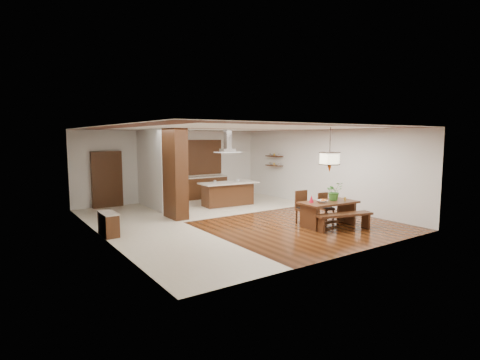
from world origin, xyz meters
TOP-DOWN VIEW (x-y plane):
  - room_shell at (0.00, 0.00)m, footprint 9.00×9.04m
  - tile_hallway at (-2.75, 0.00)m, footprint 2.50×9.00m
  - tile_kitchen at (1.25, 2.50)m, footprint 5.50×4.00m
  - soffit_band at (0.00, 0.00)m, footprint 8.00×9.00m
  - partition_pier at (-1.40, 1.20)m, footprint 0.45×1.00m
  - partition_stub at (-1.40, 3.30)m, footprint 0.18×2.40m
  - hallway_console at (-3.81, 0.20)m, footprint 0.37×0.88m
  - hallway_doorway at (-2.70, 4.40)m, footprint 1.10×0.20m
  - rear_counter at (1.00, 4.20)m, footprint 2.60×0.62m
  - kitchen_window at (1.00, 4.46)m, footprint 2.60×0.08m
  - shelf_lower at (3.87, 2.60)m, footprint 0.26×0.90m
  - shelf_upper at (3.87, 2.60)m, footprint 0.26×0.90m
  - dining_table at (1.88, -2.32)m, footprint 1.79×0.97m
  - dining_bench at (1.84, -2.95)m, footprint 1.75×0.78m
  - dining_chair_left at (1.47, -1.76)m, footprint 0.49×0.49m
  - dining_chair_right at (2.34, -1.81)m, footprint 0.43×0.43m
  - pendant_lantern at (1.88, -2.32)m, footprint 0.64×0.64m
  - foliage_plant at (2.17, -2.27)m, footprint 0.57×0.51m
  - fruit_bowl at (1.59, -2.33)m, footprint 0.30×0.30m
  - napkin_cone at (1.34, -2.16)m, footprint 0.18×0.18m
  - gold_ornament at (2.44, -2.46)m, footprint 0.08×0.08m
  - kitchen_island at (1.20, 2.13)m, footprint 2.26×1.10m
  - range_hood at (1.20, 2.14)m, footprint 0.90×0.55m
  - island_cup at (1.62, 2.06)m, footprint 0.14×0.14m
  - microwave at (0.20, 4.17)m, footprint 0.58×0.43m

SIDE VIEW (x-z plane):
  - tile_hallway at x=-2.75m, z-range 0.00..0.01m
  - tile_kitchen at x=1.25m, z-range 0.00..0.01m
  - dining_bench at x=1.84m, z-range 0.00..0.48m
  - hallway_console at x=-3.81m, z-range 0.00..0.63m
  - dining_chair_right at x=2.34m, z-range 0.00..0.87m
  - kitchen_island at x=1.20m, z-range 0.01..0.92m
  - rear_counter at x=1.00m, z-range 0.00..0.95m
  - dining_chair_left at x=1.47m, z-range 0.00..1.00m
  - dining_table at x=1.88m, z-range 0.17..0.90m
  - fruit_bowl at x=1.59m, z-range 0.73..0.80m
  - gold_ornament at x=2.44m, z-range 0.73..0.82m
  - napkin_cone at x=1.34m, z-range 0.73..0.94m
  - island_cup at x=1.62m, z-range 0.91..1.00m
  - foliage_plant at x=2.17m, z-range 0.73..1.28m
  - hallway_doorway at x=-2.70m, z-range 0.00..2.10m
  - microwave at x=0.20m, z-range 0.95..1.25m
  - shelf_lower at x=3.87m, z-range 1.38..1.42m
  - partition_pier at x=-1.40m, z-range 0.00..2.90m
  - partition_stub at x=-1.40m, z-range 0.00..2.90m
  - kitchen_window at x=1.00m, z-range 1.00..2.50m
  - shelf_upper at x=3.87m, z-range 1.78..1.82m
  - room_shell at x=0.00m, z-range 0.60..3.52m
  - pendant_lantern at x=1.88m, z-range 1.59..2.90m
  - range_hood at x=1.20m, z-range 2.03..2.90m
  - soffit_band at x=0.00m, z-range 2.88..2.89m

